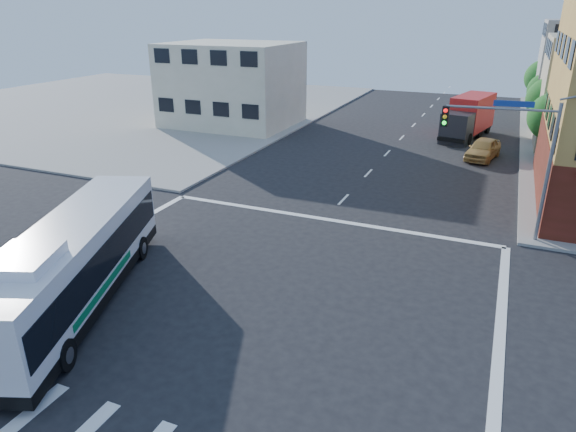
% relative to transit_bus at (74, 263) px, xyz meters
% --- Properties ---
extents(ground, '(120.00, 120.00, 0.00)m').
position_rel_transit_bus_xyz_m(ground, '(6.09, 2.77, -1.83)').
color(ground, black).
rests_on(ground, ground).
extents(sidewalk_nw, '(50.00, 50.00, 0.15)m').
position_rel_transit_bus_xyz_m(sidewalk_nw, '(-28.91, 37.77, -1.75)').
color(sidewalk_nw, gray).
rests_on(sidewalk_nw, ground).
extents(building_west, '(12.06, 10.06, 8.00)m').
position_rel_transit_bus_xyz_m(building_west, '(-10.93, 32.75, 2.18)').
color(building_west, beige).
rests_on(building_west, ground).
extents(signal_mast_ne, '(7.91, 1.13, 8.07)m').
position_rel_transit_bus_xyz_m(signal_mast_ne, '(15.17, 13.39, 3.15)').
color(signal_mast_ne, gray).
rests_on(signal_mast_ne, ground).
extents(street_tree_a, '(3.60, 3.60, 5.53)m').
position_rel_transit_bus_xyz_m(street_tree_a, '(17.99, 30.70, 1.76)').
color(street_tree_a, '#3D2816').
rests_on(street_tree_a, ground).
extents(street_tree_b, '(3.80, 3.80, 5.79)m').
position_rel_transit_bus_xyz_m(street_tree_b, '(17.99, 38.70, 1.93)').
color(street_tree_b, '#3D2816').
rests_on(street_tree_b, ground).
extents(street_tree_c, '(3.40, 3.40, 5.29)m').
position_rel_transit_bus_xyz_m(street_tree_c, '(17.99, 46.70, 1.63)').
color(street_tree_c, '#3D2816').
rests_on(street_tree_c, ground).
extents(street_tree_d, '(4.00, 4.00, 6.03)m').
position_rel_transit_bus_xyz_m(street_tree_d, '(17.99, 54.70, 2.05)').
color(street_tree_d, '#3D2816').
rests_on(street_tree_d, ground).
extents(transit_bus, '(7.00, 12.75, 3.74)m').
position_rel_transit_bus_xyz_m(transit_bus, '(0.00, 0.00, 0.00)').
color(transit_bus, black).
rests_on(transit_bus, ground).
extents(box_truck, '(4.16, 8.57, 3.71)m').
position_rel_transit_bus_xyz_m(box_truck, '(11.49, 36.21, -0.03)').
color(box_truck, black).
rests_on(box_truck, ground).
extents(parked_car, '(2.81, 5.05, 1.62)m').
position_rel_transit_bus_xyz_m(parked_car, '(13.36, 29.02, -1.01)').
color(parked_car, '#B48B44').
rests_on(parked_car, ground).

